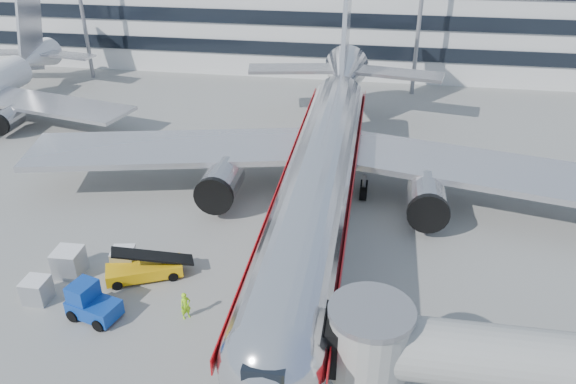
% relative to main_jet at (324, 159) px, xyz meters
% --- Properties ---
extents(ground, '(180.00, 180.00, 0.00)m').
position_rel_main_jet_xyz_m(ground, '(0.00, -11.72, -4.23)').
color(ground, gray).
rests_on(ground, ground).
extents(lead_in_line, '(0.25, 70.00, 0.01)m').
position_rel_main_jet_xyz_m(lead_in_line, '(0.00, -1.72, -4.23)').
color(lead_in_line, '#EDAF0C').
rests_on(lead_in_line, ground).
extents(main_jet, '(50.95, 48.70, 16.06)m').
position_rel_main_jet_xyz_m(main_jet, '(0.00, 0.00, 0.00)').
color(main_jet, silver).
rests_on(main_jet, ground).
extents(jet_bridge, '(17.80, 4.50, 7.00)m').
position_rel_main_jet_xyz_m(jet_bridge, '(12.18, -19.72, -0.36)').
color(jet_bridge, silver).
rests_on(jet_bridge, ground).
extents(terminal, '(150.00, 24.25, 15.60)m').
position_rel_main_jet_xyz_m(terminal, '(0.00, 46.23, 3.57)').
color(terminal, silver).
rests_on(terminal, ground).
extents(belt_loader, '(5.19, 3.64, 2.46)m').
position_rel_main_jet_xyz_m(belt_loader, '(-10.61, -11.49, -3.54)').
color(belt_loader, '#E9A909').
rests_on(belt_loader, ground).
extents(baggage_tug, '(3.40, 2.61, 2.28)m').
position_rel_main_jet_xyz_m(baggage_tug, '(-12.27, -15.62, -3.24)').
color(baggage_tug, '#0D3896').
rests_on(baggage_tug, ground).
extents(cargo_container_left, '(1.71, 1.71, 1.56)m').
position_rel_main_jet_xyz_m(cargo_container_left, '(-12.36, -10.75, -3.45)').
color(cargo_container_left, '#A9ACB1').
rests_on(cargo_container_left, ground).
extents(cargo_container_right, '(1.82, 1.82, 1.87)m').
position_rel_main_jet_xyz_m(cargo_container_right, '(-15.69, -11.88, -3.29)').
color(cargo_container_right, '#A9ACB1').
rests_on(cargo_container_right, ground).
extents(cargo_container_front, '(1.49, 1.49, 1.58)m').
position_rel_main_jet_xyz_m(cargo_container_front, '(-16.32, -14.78, -3.44)').
color(cargo_container_front, '#A9ACB1').
rests_on(cargo_container_front, ground).
extents(ramp_worker, '(0.77, 0.76, 1.80)m').
position_rel_main_jet_xyz_m(ramp_worker, '(-6.63, -14.83, -3.34)').
color(ramp_worker, '#A4FA1A').
rests_on(ramp_worker, ground).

